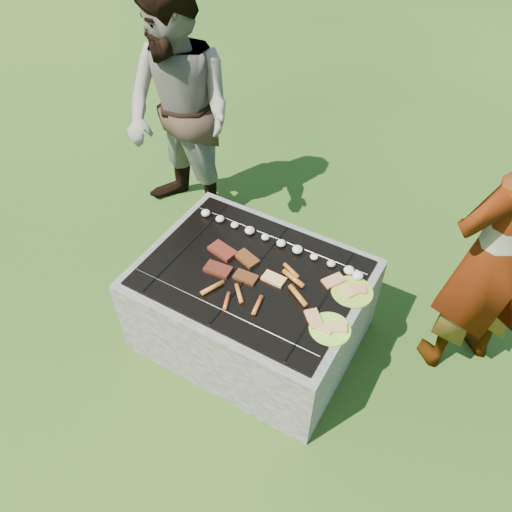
{
  "coord_description": "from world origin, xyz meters",
  "views": [
    {
      "loc": [
        1.01,
        -1.68,
        2.74
      ],
      "look_at": [
        0.0,
        0.05,
        0.7
      ],
      "focal_mm": 35.0,
      "sensor_mm": 36.0,
      "label": 1
    }
  ],
  "objects_px": {
    "plate_far": "(352,292)",
    "cook": "(498,256)",
    "plate_near": "(330,329)",
    "bystander": "(180,117)",
    "fire_pit": "(252,308)"
  },
  "relations": [
    {
      "from": "plate_far",
      "to": "plate_near",
      "type": "distance_m",
      "value": 0.29
    },
    {
      "from": "plate_near",
      "to": "bystander",
      "type": "distance_m",
      "value": 1.89
    },
    {
      "from": "plate_far",
      "to": "bystander",
      "type": "relative_size",
      "value": 0.16
    },
    {
      "from": "plate_near",
      "to": "bystander",
      "type": "bearing_deg",
      "value": 150.3
    },
    {
      "from": "plate_far",
      "to": "bystander",
      "type": "bearing_deg",
      "value": 158.77
    },
    {
      "from": "cook",
      "to": "bystander",
      "type": "bearing_deg",
      "value": -53.06
    },
    {
      "from": "plate_far",
      "to": "cook",
      "type": "relative_size",
      "value": 0.16
    },
    {
      "from": "cook",
      "to": "plate_near",
      "type": "bearing_deg",
      "value": 0.65
    },
    {
      "from": "plate_near",
      "to": "cook",
      "type": "xyz_separation_m",
      "value": [
        0.62,
        0.67,
        0.28
      ]
    },
    {
      "from": "plate_near",
      "to": "cook",
      "type": "bearing_deg",
      "value": 47.18
    },
    {
      "from": "cook",
      "to": "bystander",
      "type": "distance_m",
      "value": 2.25
    },
    {
      "from": "fire_pit",
      "to": "bystander",
      "type": "height_order",
      "value": "bystander"
    },
    {
      "from": "plate_far",
      "to": "cook",
      "type": "height_order",
      "value": "cook"
    },
    {
      "from": "plate_near",
      "to": "fire_pit",
      "type": "bearing_deg",
      "value": 166.16
    },
    {
      "from": "bystander",
      "to": "fire_pit",
      "type": "bearing_deg",
      "value": -24.52
    }
  ]
}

